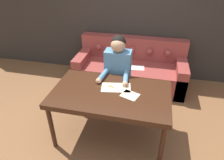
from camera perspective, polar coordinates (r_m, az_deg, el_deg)
name	(u,v)px	position (r m, az deg, el deg)	size (l,w,h in m)	color
ground_plane	(111,133)	(3.12, -0.41, -14.93)	(16.00, 16.00, 0.00)	brown
wall_back	(133,14)	(4.17, 5.90, 18.21)	(8.00, 0.06, 2.60)	#2D2823
dining_table	(111,96)	(2.64, -0.38, -4.69)	(1.54, 0.90, 0.77)	#381E11
couch	(130,69)	(4.11, 5.25, 3.22)	(2.15, 0.89, 0.89)	brown
person	(118,75)	(3.15, 1.63, 1.45)	(0.45, 0.62, 1.32)	#33281E
pattern_paper_main	(116,87)	(2.69, 1.14, -2.15)	(0.42, 0.29, 0.00)	beige
pattern_paper_offcut	(130,95)	(2.55, 5.16, -4.33)	(0.26, 0.24, 0.00)	beige
scissors	(112,87)	(2.69, 0.01, -2.05)	(0.22, 0.15, 0.01)	silver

